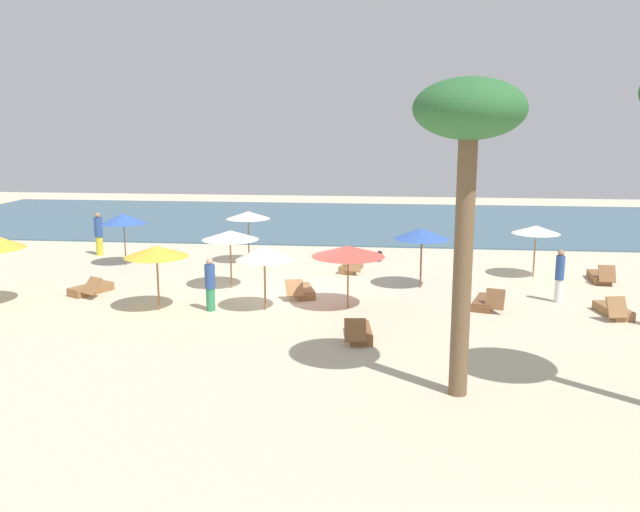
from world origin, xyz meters
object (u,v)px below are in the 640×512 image
(lounger_6, at_px, (359,333))
(umbrella_0, at_px, (156,251))
(lounger_5, at_px, (613,310))
(umbrella_4, at_px, (422,234))
(person_2, at_px, (210,284))
(lounger_2, at_px, (351,267))
(umbrella_5, at_px, (348,251))
(palm_0, at_px, (469,128))
(dog, at_px, (377,256))
(lounger_0, at_px, (302,291))
(umbrella_2, at_px, (248,215))
(person_1, at_px, (99,234))
(lounger_4, at_px, (600,277))
(umbrella_7, at_px, (264,253))
(umbrella_1, at_px, (230,235))
(person_0, at_px, (560,275))
(lounger_3, at_px, (486,302))
(lounger_1, at_px, (91,289))
(umbrella_8, at_px, (123,218))
(umbrella_3, at_px, (536,230))

(lounger_6, bearing_deg, umbrella_0, 161.10)
(lounger_5, bearing_deg, umbrella_0, -176.76)
(umbrella_4, height_order, person_2, umbrella_4)
(lounger_2, bearing_deg, umbrella_5, -87.80)
(palm_0, distance_m, dog, 15.16)
(lounger_0, bearing_deg, umbrella_2, 119.88)
(umbrella_4, bearing_deg, lounger_6, -107.52)
(person_1, height_order, person_2, person_1)
(umbrella_2, bearing_deg, lounger_2, -14.41)
(dog, bearing_deg, umbrella_2, -168.37)
(lounger_2, height_order, lounger_4, lounger_2)
(lounger_0, xyz_separation_m, person_1, (-9.73, 5.96, 0.78))
(umbrella_7, relative_size, lounger_4, 1.21)
(umbrella_1, distance_m, lounger_0, 3.25)
(umbrella_4, xyz_separation_m, umbrella_7, (-4.93, -3.40, -0.11))
(umbrella_5, xyz_separation_m, person_0, (6.76, 1.39, -0.93))
(umbrella_0, xyz_separation_m, palm_0, (8.67, -5.72, 3.81))
(lounger_3, distance_m, person_2, 8.67)
(umbrella_0, height_order, umbrella_5, umbrella_0)
(lounger_1, relative_size, lounger_2, 1.03)
(lounger_4, height_order, lounger_5, lounger_5)
(lounger_0, bearing_deg, lounger_3, -8.03)
(umbrella_2, bearing_deg, lounger_1, -128.11)
(lounger_3, xyz_separation_m, person_1, (-15.68, 6.80, 0.78))
(umbrella_7, bearing_deg, umbrella_2, 105.99)
(umbrella_2, distance_m, umbrella_5, 7.76)
(umbrella_8, bearing_deg, umbrella_1, -32.37)
(umbrella_7, height_order, person_0, umbrella_7)
(lounger_4, xyz_separation_m, palm_0, (-6.14, -11.05, 5.50))
(lounger_4, height_order, person_0, person_0)
(lounger_2, distance_m, person_2, 7.25)
(umbrella_1, distance_m, person_0, 11.08)
(umbrella_2, bearing_deg, palm_0, -60.41)
(umbrella_4, height_order, lounger_5, umbrella_4)
(umbrella_3, height_order, dog, umbrella_3)
(lounger_2, bearing_deg, umbrella_2, 165.59)
(lounger_0, xyz_separation_m, dog, (2.38, 6.11, 0.02))
(umbrella_8, relative_size, dog, 2.67)
(umbrella_1, relative_size, person_2, 1.23)
(umbrella_5, relative_size, person_0, 1.32)
(lounger_4, xyz_separation_m, person_2, (-13.17, -5.25, 0.67))
(umbrella_0, xyz_separation_m, umbrella_2, (1.34, 7.18, 0.14))
(person_2, bearing_deg, person_1, 131.56)
(umbrella_4, relative_size, lounger_2, 1.23)
(lounger_1, bearing_deg, lounger_5, -2.99)
(umbrella_1, distance_m, lounger_6, 7.23)
(umbrella_3, relative_size, person_1, 1.05)
(umbrella_3, relative_size, lounger_6, 1.14)
(lounger_0, distance_m, palm_0, 10.58)
(umbrella_1, xyz_separation_m, palm_0, (7.07, -8.70, 3.79))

